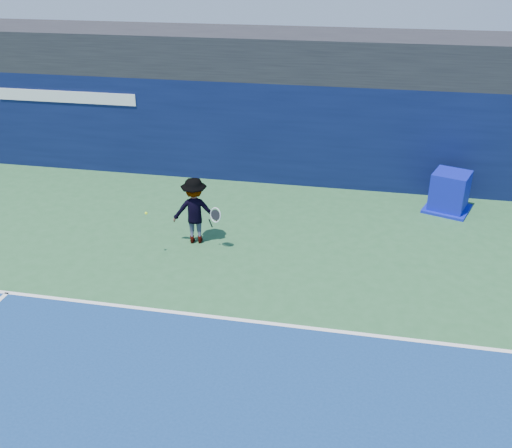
# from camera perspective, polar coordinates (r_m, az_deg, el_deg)

# --- Properties ---
(ground) EXTENTS (80.00, 80.00, 0.00)m
(ground) POSITION_cam_1_polar(r_m,az_deg,el_deg) (8.97, -5.84, -20.66)
(ground) COLOR #295C32
(ground) RESTS_ON ground
(baseline) EXTENTS (24.00, 0.10, 0.01)m
(baseline) POSITION_cam_1_polar(r_m,az_deg,el_deg) (11.14, -1.43, -9.59)
(baseline) COLOR white
(baseline) RESTS_ON ground
(stadium_band) EXTENTS (36.00, 3.00, 1.20)m
(stadium_band) POSITION_cam_1_polar(r_m,az_deg,el_deg) (17.67, 4.62, 16.61)
(stadium_band) COLOR black
(stadium_band) RESTS_ON back_wall_assembly
(back_wall_assembly) EXTENTS (36.00, 1.03, 3.00)m
(back_wall_assembly) POSITION_cam_1_polar(r_m,az_deg,el_deg) (17.19, 3.95, 9.15)
(back_wall_assembly) COLOR #0A1237
(back_wall_assembly) RESTS_ON ground
(equipment_cart) EXTENTS (1.44, 1.44, 1.08)m
(equipment_cart) POSITION_cam_1_polar(r_m,az_deg,el_deg) (16.23, 18.77, 2.94)
(equipment_cart) COLOR #0B119D
(equipment_cart) RESTS_ON ground
(tennis_player) EXTENTS (1.33, 0.82, 1.64)m
(tennis_player) POSITION_cam_1_polar(r_m,az_deg,el_deg) (13.64, -6.13, 1.34)
(tennis_player) COLOR white
(tennis_player) RESTS_ON ground
(tennis_ball) EXTENTS (0.06, 0.06, 0.06)m
(tennis_ball) POSITION_cam_1_polar(r_m,az_deg,el_deg) (13.02, -10.93, 1.07)
(tennis_ball) COLOR #CCF91B
(tennis_ball) RESTS_ON ground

